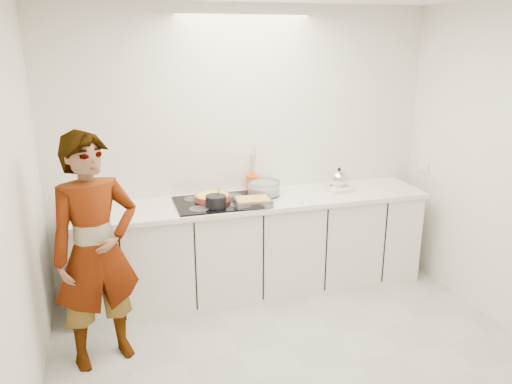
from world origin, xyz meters
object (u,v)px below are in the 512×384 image
object	(u,v)px
hob	(217,203)
utensil_crock	(253,183)
saucepan	(216,201)
kettle	(339,180)
cook	(96,252)
baking_dish	(253,201)
mixing_bowl	(264,189)
tart_dish	(212,197)

from	to	relation	value
hob	utensil_crock	distance (m)	0.51
hob	saucepan	size ratio (longest dim) A/B	3.53
saucepan	utensil_crock	size ratio (longest dim) A/B	1.36
kettle	cook	world-z (taller)	cook
baking_dish	kettle	distance (m)	0.98
kettle	hob	bearing A→B (deg)	-175.63
hob	saucepan	distance (m)	0.14
cook	mixing_bowl	bearing A→B (deg)	8.57
saucepan	cook	world-z (taller)	cook
tart_dish	hob	bearing A→B (deg)	-67.55
mixing_bowl	utensil_crock	size ratio (longest dim) A/B	2.05
tart_dish	kettle	xyz separation A→B (m)	(1.24, 0.03, 0.05)
tart_dish	mixing_bowl	bearing A→B (deg)	4.71
kettle	cook	xyz separation A→B (m)	(-2.23, -0.77, -0.14)
mixing_bowl	kettle	world-z (taller)	kettle
baking_dish	utensil_crock	bearing A→B (deg)	73.81
hob	tart_dish	xyz separation A→B (m)	(-0.02, 0.06, 0.04)
tart_dish	cook	distance (m)	1.23
mixing_bowl	utensil_crock	world-z (taller)	utensil_crock
hob	kettle	size ratio (longest dim) A/B	3.37
baking_dish	utensil_crock	size ratio (longest dim) A/B	2.17
tart_dish	baking_dish	bearing A→B (deg)	-37.37
saucepan	baking_dish	size ratio (longest dim) A/B	0.63
tart_dish	mixing_bowl	xyz separation A→B (m)	(0.49, 0.04, 0.02)
mixing_bowl	cook	distance (m)	1.67
baking_dish	mixing_bowl	xyz separation A→B (m)	(0.18, 0.28, 0.02)
cook	hob	bearing A→B (deg)	14.58
baking_dish	mixing_bowl	bearing A→B (deg)	56.10
saucepan	mixing_bowl	world-z (taller)	saucepan
cook	baking_dish	bearing A→B (deg)	2.02
kettle	tart_dish	bearing A→B (deg)	-178.44
tart_dish	mixing_bowl	distance (m)	0.49
utensil_crock	saucepan	bearing A→B (deg)	-137.64
mixing_bowl	utensil_crock	distance (m)	0.19
baking_dish	cook	xyz separation A→B (m)	(-1.30, -0.50, -0.10)
utensil_crock	hob	bearing A→B (deg)	-145.97
hob	tart_dish	distance (m)	0.07
mixing_bowl	hob	bearing A→B (deg)	-167.94
hob	tart_dish	size ratio (longest dim) A/B	1.74
kettle	utensil_crock	world-z (taller)	kettle
baking_dish	mixing_bowl	world-z (taller)	mixing_bowl
tart_dish	utensil_crock	xyz separation A→B (m)	(0.44, 0.22, 0.03)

